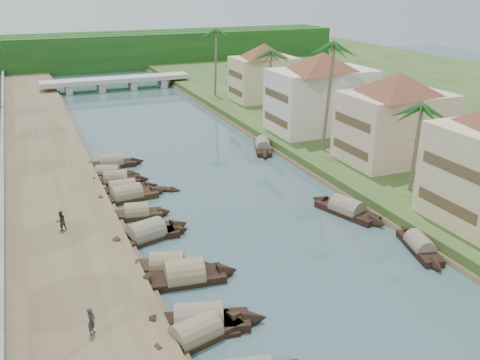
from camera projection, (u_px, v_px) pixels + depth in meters
name	position (u px, v px, depth m)	size (l,w,h in m)	color
ground	(289.00, 259.00, 40.98)	(220.00, 220.00, 0.00)	#3A5258
left_bank	(50.00, 194.00, 52.39)	(10.00, 180.00, 0.80)	brown
right_bank	(353.00, 151.00, 64.85)	(16.00, 180.00, 1.20)	#2D451B
retaining_wall	(2.00, 191.00, 50.55)	(0.40, 180.00, 1.10)	slate
treeline	(94.00, 52.00, 125.97)	(120.00, 14.00, 8.00)	#123D10
bridge	(116.00, 81.00, 102.58)	(28.00, 4.00, 2.40)	#A6A69C
building_mid	(395.00, 116.00, 58.07)	(14.11, 14.11, 9.70)	beige
building_far	(321.00, 91.00, 69.71)	(15.59, 15.59, 10.20)	beige
building_distant	(264.00, 72.00, 87.53)	(12.62, 12.62, 9.20)	tan
sampan_2	(196.00, 335.00, 31.62)	(8.37, 3.80, 2.18)	black
sampan_3	(199.00, 321.00, 32.93)	(8.93, 4.18, 2.34)	black
sampan_4	(167.00, 266.00, 39.29)	(7.38, 3.94, 2.09)	black
sampan_5	(185.00, 276.00, 37.83)	(8.20, 2.86, 2.52)	black
sampan_6	(146.00, 235.00, 43.97)	(8.54, 4.16, 2.46)	black
sampan_7	(149.00, 234.00, 44.20)	(6.90, 1.89, 1.87)	black
sampan_8	(137.00, 213.00, 47.99)	(6.44, 2.53, 1.99)	black
sampan_9	(122.00, 189.00, 53.59)	(7.54, 1.72, 1.94)	black
sampan_10	(127.00, 196.00, 51.82)	(8.36, 2.64, 2.26)	black
sampan_11	(116.00, 180.00, 55.89)	(7.30, 3.02, 2.07)	black
sampan_12	(108.00, 173.00, 57.89)	(7.22, 4.00, 1.79)	black
sampan_13	(112.00, 163.00, 61.00)	(7.73, 2.17, 2.11)	black
sampan_14	(420.00, 246.00, 42.11)	(3.40, 7.82, 1.91)	black
sampan_15	(347.00, 210.00, 48.70)	(4.40, 8.72, 2.29)	black
sampan_16	(263.00, 147.00, 67.04)	(4.57, 8.85, 2.16)	black
canoe_1	(211.00, 336.00, 32.02)	(4.93, 1.27, 0.79)	black
canoe_2	(154.00, 189.00, 54.47)	(5.35, 3.90, 0.85)	black
palm_1	(420.00, 108.00, 48.47)	(3.20, 3.20, 9.72)	brown
palm_2	(330.00, 47.00, 59.14)	(3.20, 3.20, 13.76)	brown
palm_3	(269.00, 53.00, 75.73)	(3.20, 3.20, 10.85)	brown
palm_7	(215.00, 32.00, 89.18)	(3.20, 3.20, 12.44)	brown
tree_6	(344.00, 90.00, 73.75)	(4.89, 4.89, 6.68)	#4D3B2C
person_near	(91.00, 321.00, 30.84)	(0.64, 0.42, 1.74)	#2B2A32
person_far	(61.00, 221.00, 43.62)	(0.83, 0.65, 1.72)	#323123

